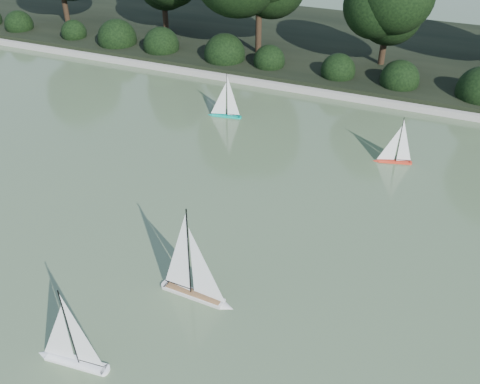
% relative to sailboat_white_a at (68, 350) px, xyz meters
% --- Properties ---
extents(ground, '(80.00, 80.00, 0.00)m').
position_rel_sailboat_white_a_xyz_m(ground, '(1.11, 1.74, -0.25)').
color(ground, '#38482B').
rests_on(ground, ground).
extents(pond_coping, '(40.00, 0.35, 0.18)m').
position_rel_sailboat_white_a_xyz_m(pond_coping, '(1.11, 10.74, -0.16)').
color(pond_coping, gray).
rests_on(pond_coping, ground).
extents(far_bank, '(40.00, 8.00, 0.30)m').
position_rel_sailboat_white_a_xyz_m(far_bank, '(1.11, 14.74, -0.10)').
color(far_bank, black).
rests_on(far_bank, ground).
extents(shrub_hedge, '(29.10, 1.10, 1.10)m').
position_rel_sailboat_white_a_xyz_m(shrub_hedge, '(1.11, 11.64, 0.20)').
color(shrub_hedge, black).
rests_on(shrub_hedge, ground).
extents(sailboat_white_a, '(1.19, 0.29, 1.62)m').
position_rel_sailboat_white_a_xyz_m(sailboat_white_a, '(0.00, 0.00, 0.00)').
color(sailboat_white_a, white).
rests_on(sailboat_white_a, ground).
extents(sailboat_white_b, '(1.36, 0.29, 1.85)m').
position_rel_sailboat_white_a_xyz_m(sailboat_white_b, '(1.15, 1.89, 0.03)').
color(sailboat_white_b, beige).
rests_on(sailboat_white_b, ground).
extents(sailboat_orange, '(0.91, 0.36, 1.25)m').
position_rel_sailboat_white_a_xyz_m(sailboat_orange, '(3.39, 7.58, -0.06)').
color(sailboat_orange, red).
rests_on(sailboat_orange, ground).
extents(sailboat_teal, '(0.97, 0.29, 1.31)m').
position_rel_sailboat_white_a_xyz_m(sailboat_teal, '(-1.25, 8.30, -0.05)').
color(sailboat_teal, '#049C81').
rests_on(sailboat_teal, ground).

